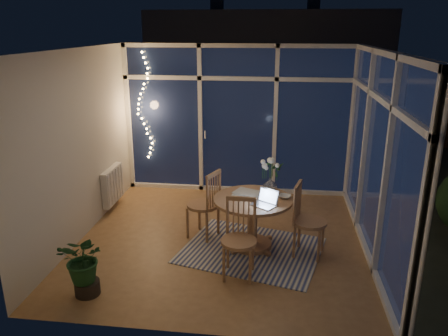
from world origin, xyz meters
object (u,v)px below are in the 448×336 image
Objects in this scene: chair_front at (239,240)px; flower_vase at (270,184)px; chair_right at (310,220)px; laptop at (264,198)px; chair_left at (203,203)px; potted_plant at (85,264)px; dining_table at (252,223)px.

chair_front reaches higher than flower_vase.
chair_right is 1.06m from chair_front.
chair_front is at bearing -82.32° from laptop.
chair_right is (1.46, -0.36, -0.01)m from chair_left.
chair_left is 3.45× the size of laptop.
chair_left is at bearing 56.20° from potted_plant.
laptop is at bearing 29.95° from potted_plant.
dining_table is 1.05× the size of chair_right.
laptop is (0.86, -0.47, 0.31)m from chair_left.
flower_vase is at bearing 74.65° from chair_front.
potted_plant is at bearing -158.46° from chair_front.
potted_plant is at bearing -12.15° from chair_left.
chair_left is at bearing 90.21° from chair_right.
chair_left is 0.98m from flower_vase.
chair_left reaches higher than chair_front.
chair_left is at bearing -176.28° from flower_vase.
chair_front reaches higher than potted_plant.
chair_left reaches higher than chair_right.
flower_vase reaches higher than dining_table.
laptop is at bearing -97.52° from flower_vase.
laptop is at bearing 65.55° from chair_front.
chair_front reaches higher than dining_table.
flower_vase is at bearing 116.75° from laptop.
dining_table is 1.07× the size of chair_front.
dining_table is at bearing 94.76° from chair_right.
chair_front is 4.64× the size of flower_vase.
chair_right reaches higher than potted_plant.
chair_left is 4.80× the size of flower_vase.
flower_vase is at bearing 65.63° from chair_right.
potted_plant is (-2.51, -1.21, -0.12)m from chair_right.
chair_front is at bearing 53.05° from chair_left.
chair_left is 1.50m from chair_right.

